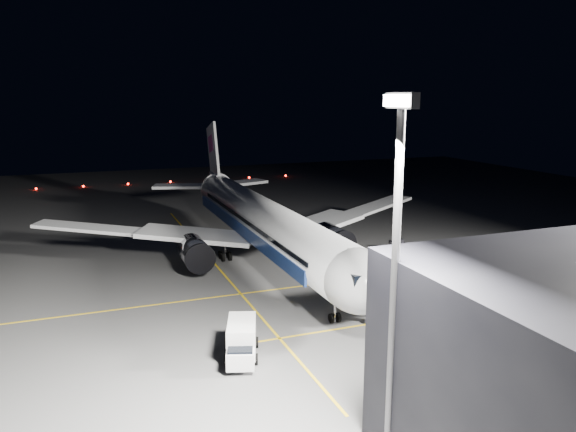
% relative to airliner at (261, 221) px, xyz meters
% --- Properties ---
extents(ground, '(200.00, 200.00, 0.00)m').
position_rel_airliner_xyz_m(ground, '(1.08, 0.00, -5.16)').
color(ground, '#4C4C4F').
rests_on(ground, ground).
extents(guide_line_main, '(0.25, 80.00, 0.01)m').
position_rel_airliner_xyz_m(guide_line_main, '(11.08, 0.00, -5.16)').
color(guide_line_main, gold).
rests_on(guide_line_main, ground).
extents(guide_line_cross, '(70.00, 0.25, 0.01)m').
position_rel_airliner_xyz_m(guide_line_cross, '(1.08, -6.00, -5.16)').
color(guide_line_cross, gold).
rests_on(guide_line_cross, ground).
extents(guide_line_side, '(0.25, 40.00, 0.01)m').
position_rel_airliner_xyz_m(guide_line_side, '(23.08, 10.00, -5.16)').
color(guide_line_side, gold).
rests_on(guide_line_side, ground).
extents(airliner, '(61.48, 54.22, 16.64)m').
position_rel_airliner_xyz_m(airliner, '(0.00, 0.00, 0.00)').
color(airliner, silver).
rests_on(airliner, ground).
extents(jet_bridge, '(3.60, 34.40, 6.30)m').
position_rel_airliner_xyz_m(jet_bridge, '(23.08, 18.06, -0.58)').
color(jet_bridge, '#B2B2B7').
rests_on(jet_bridge, ground).
extents(floodlight_mast_south, '(2.40, 0.67, 20.70)m').
position_rel_airliner_xyz_m(floodlight_mast_south, '(41.08, -6.01, 7.21)').
color(floodlight_mast_south, '#59595E').
rests_on(floodlight_mast_south, ground).
extents(taxiway_lights, '(0.44, 60.44, 0.44)m').
position_rel_airliner_xyz_m(taxiway_lights, '(-70.92, 0.00, -4.94)').
color(taxiway_lights, '#FF140A').
rests_on(taxiway_lights, ground).
extents(service_truck, '(6.14, 3.98, 2.93)m').
position_rel_airliner_xyz_m(service_truck, '(25.62, -10.13, -3.60)').
color(service_truck, silver).
rests_on(service_truck, ground).
extents(baggage_tug, '(3.03, 2.59, 1.96)m').
position_rel_airliner_xyz_m(baggage_tug, '(3.19, 18.14, -4.26)').
color(baggage_tug, black).
rests_on(baggage_tug, ground).
extents(safety_cone_a, '(0.42, 0.42, 0.63)m').
position_rel_airliner_xyz_m(safety_cone_a, '(7.08, 13.50, -4.85)').
color(safety_cone_a, '#FF660A').
rests_on(safety_cone_a, ground).
extents(safety_cone_b, '(0.43, 0.43, 0.64)m').
position_rel_airliner_xyz_m(safety_cone_b, '(0.02, 9.51, -4.84)').
color(safety_cone_b, '#FF660A').
rests_on(safety_cone_b, ground).
extents(safety_cone_c, '(0.40, 0.40, 0.59)m').
position_rel_airliner_xyz_m(safety_cone_c, '(-0.42, 8.20, -4.87)').
color(safety_cone_c, '#FF660A').
rests_on(safety_cone_c, ground).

